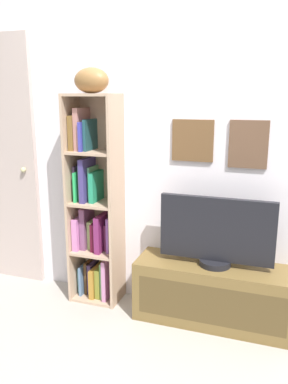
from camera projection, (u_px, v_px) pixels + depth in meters
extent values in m
cube|color=silver|center=(178.00, 145.00, 2.85)|extent=(4.80, 0.06, 2.48)
cube|color=brown|center=(193.00, 141.00, 2.76)|extent=(0.30, 0.02, 0.29)
cube|color=#A77F78|center=(193.00, 141.00, 2.76)|extent=(0.25, 0.01, 0.24)
cube|color=brown|center=(248.00, 144.00, 2.64)|extent=(0.26, 0.02, 0.33)
cube|color=tan|center=(248.00, 144.00, 2.64)|extent=(0.21, 0.01, 0.28)
cube|color=tan|center=(74.00, 200.00, 3.05)|extent=(0.02, 0.28, 1.61)
cube|color=tan|center=(117.00, 204.00, 2.93)|extent=(0.02, 0.28, 1.61)
cube|color=tan|center=(103.00, 198.00, 3.11)|extent=(0.38, 0.01, 1.61)
cube|color=tan|center=(98.00, 296.00, 3.18)|extent=(0.34, 0.27, 0.02)
cube|color=tan|center=(97.00, 251.00, 3.08)|extent=(0.34, 0.27, 0.02)
cube|color=tan|center=(95.00, 203.00, 2.99)|extent=(0.34, 0.27, 0.02)
cube|color=tan|center=(94.00, 152.00, 2.90)|extent=(0.34, 0.27, 0.02)
cube|color=tan|center=(92.00, 95.00, 2.80)|extent=(0.34, 0.27, 0.02)
cube|color=#5F9A9E|center=(84.00, 278.00, 3.24)|extent=(0.03, 0.16, 0.21)
cube|color=slate|center=(85.00, 277.00, 3.21)|extent=(0.02, 0.20, 0.25)
cube|color=#503219|center=(90.00, 275.00, 3.22)|extent=(0.02, 0.16, 0.27)
cube|color=#422D58|center=(93.00, 277.00, 3.21)|extent=(0.03, 0.16, 0.26)
cube|color=#A7752A|center=(97.00, 280.00, 3.17)|extent=(0.04, 0.22, 0.24)
cube|color=olive|center=(102.00, 280.00, 3.16)|extent=(0.04, 0.20, 0.24)
cube|color=#5F9752|center=(106.00, 277.00, 3.15)|extent=(0.02, 0.20, 0.30)
cube|color=#BF79A9|center=(109.00, 277.00, 3.12)|extent=(0.03, 0.22, 0.33)
cube|color=#912662|center=(116.00, 282.00, 3.16)|extent=(0.04, 0.15, 0.21)
cube|color=#C474B3|center=(81.00, 232.00, 3.11)|extent=(0.04, 0.22, 0.25)
cube|color=#76446A|center=(87.00, 227.00, 3.10)|extent=(0.04, 0.19, 0.33)
cube|color=#A1B76B|center=(94.00, 233.00, 3.12)|extent=(0.04, 0.15, 0.23)
cube|color=#4D0C21|center=(98.00, 235.00, 3.08)|extent=(0.04, 0.20, 0.22)
cube|color=#702155|center=(102.00, 232.00, 3.05)|extent=(0.04, 0.22, 0.29)
cube|color=#6F264E|center=(109.00, 236.00, 3.08)|extent=(0.03, 0.15, 0.21)
cube|color=#8E53AC|center=(112.00, 233.00, 3.05)|extent=(0.02, 0.18, 0.28)
cube|color=#563B64|center=(79.00, 182.00, 3.05)|extent=(0.02, 0.17, 0.27)
cube|color=green|center=(81.00, 185.00, 3.02)|extent=(0.02, 0.21, 0.23)
cube|color=#305738|center=(85.00, 182.00, 3.02)|extent=(0.02, 0.18, 0.27)
cube|color=#3E3474|center=(88.00, 180.00, 2.99)|extent=(0.04, 0.22, 0.33)
cube|color=#6AB685|center=(93.00, 183.00, 3.01)|extent=(0.02, 0.16, 0.26)
cube|color=#228F65|center=(96.00, 186.00, 2.99)|extent=(0.04, 0.19, 0.23)
cube|color=brown|center=(77.00, 132.00, 2.93)|extent=(0.04, 0.21, 0.26)
cube|color=#AD726C|center=(82.00, 129.00, 2.91)|extent=(0.04, 0.20, 0.31)
cube|color=#3938A3|center=(86.00, 136.00, 2.90)|extent=(0.02, 0.23, 0.21)
cube|color=#1D474C|center=(90.00, 135.00, 2.90)|extent=(0.02, 0.20, 0.23)
ellipsoid|color=olive|center=(91.00, 80.00, 2.77)|extent=(0.31, 0.23, 0.18)
cube|color=brown|center=(214.00, 293.00, 2.79)|extent=(1.11, 0.36, 0.44)
cube|color=#4F3D20|center=(209.00, 305.00, 2.63)|extent=(1.00, 0.01, 0.28)
cylinder|color=black|center=(215.00, 262.00, 2.74)|extent=(0.22, 0.22, 0.04)
cube|color=black|center=(217.00, 229.00, 2.68)|extent=(0.79, 0.04, 0.45)
cube|color=navy|center=(216.00, 230.00, 2.67)|extent=(0.75, 0.01, 0.41)
cube|color=gray|center=(0.00, 214.00, 3.45)|extent=(0.51, 0.01, 0.75)
sphere|color=tan|center=(23.00, 170.00, 3.23)|extent=(0.04, 0.04, 0.04)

